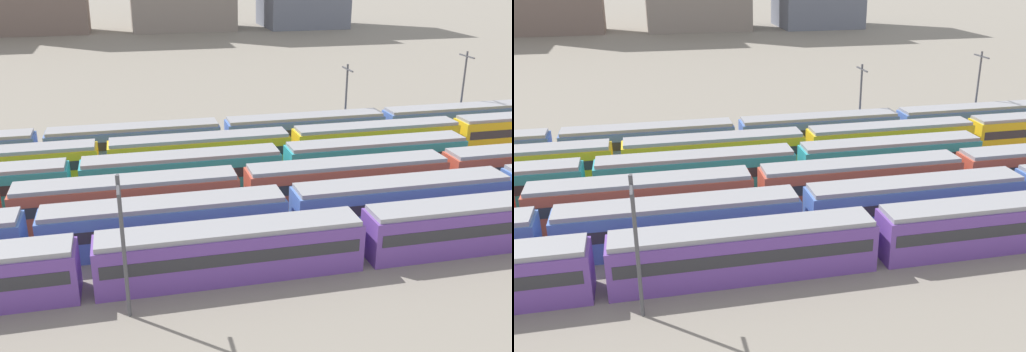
% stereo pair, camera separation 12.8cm
% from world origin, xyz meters
% --- Properties ---
extents(train_track_0, '(93.60, 3.06, 3.75)m').
position_xyz_m(train_track_0, '(36.67, 0.00, 1.90)').
color(train_track_0, '#6B429E').
rests_on(train_track_0, ground_plane).
extents(train_track_1, '(74.70, 3.06, 3.75)m').
position_xyz_m(train_track_1, '(23.28, 5.20, 1.90)').
color(train_track_1, '#4C70BC').
rests_on(train_track_1, ground_plane).
extents(train_track_2, '(112.50, 3.06, 3.75)m').
position_xyz_m(train_track_2, '(39.57, 10.40, 1.90)').
color(train_track_2, '#BC4C38').
rests_on(train_track_2, ground_plane).
extents(train_track_3, '(55.80, 3.06, 3.75)m').
position_xyz_m(train_track_3, '(16.23, 15.60, 1.90)').
color(train_track_3, teal).
rests_on(train_track_3, ground_plane).
extents(train_track_4, '(93.60, 3.06, 3.75)m').
position_xyz_m(train_track_4, '(37.46, 20.80, 1.90)').
color(train_track_4, yellow).
rests_on(train_track_4, ground_plane).
extents(train_track_5, '(112.50, 3.06, 3.75)m').
position_xyz_m(train_track_5, '(40.62, 26.00, 1.90)').
color(train_track_5, '#4C70BC').
rests_on(train_track_5, ground_plane).
extents(catenary_pole_1, '(0.24, 3.20, 9.62)m').
position_xyz_m(catenary_pole_1, '(52.31, 28.90, 5.35)').
color(catenary_pole_1, '#4C4C51').
rests_on(catenary_pole_1, ground_plane).
extents(catenary_pole_2, '(0.24, 3.20, 9.17)m').
position_xyz_m(catenary_pole_2, '(10.85, -3.25, 5.12)').
color(catenary_pole_2, '#4C4C51').
rests_on(catenary_pole_2, ground_plane).
extents(catenary_pole_3, '(0.24, 3.20, 8.65)m').
position_xyz_m(catenary_pole_3, '(37.13, 29.11, 4.85)').
color(catenary_pole_3, '#4C4C51').
rests_on(catenary_pole_3, ground_plane).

